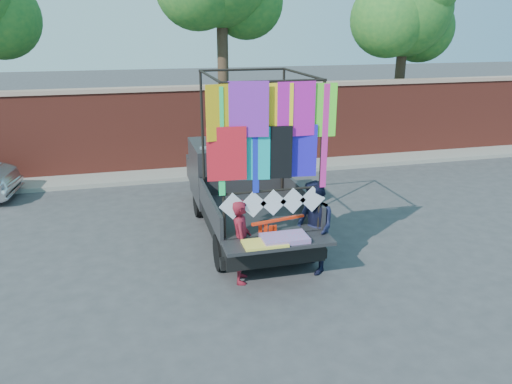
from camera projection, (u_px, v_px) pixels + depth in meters
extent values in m
plane|color=#38383A|center=(256.00, 265.00, 9.58)|extent=(90.00, 90.00, 0.00)
cube|color=maroon|center=(200.00, 130.00, 15.60)|extent=(30.00, 0.35, 2.50)
cube|color=#A18371|center=(199.00, 88.00, 15.19)|extent=(30.00, 0.45, 0.12)
cube|color=gray|center=(205.00, 172.00, 15.34)|extent=(30.00, 1.20, 0.12)
cylinder|color=#38281C|center=(223.00, 77.00, 16.46)|extent=(0.36, 0.36, 5.46)
sphere|color=#1C6324|center=(246.00, 2.00, 16.30)|extent=(2.40, 2.40, 2.40)
cylinder|color=#38281C|center=(399.00, 85.00, 18.15)|extent=(0.36, 0.36, 4.55)
sphere|color=#1C6324|center=(406.00, 9.00, 17.32)|extent=(3.20, 3.20, 3.20)
sphere|color=#1C6324|center=(420.00, 29.00, 18.10)|extent=(2.40, 2.40, 2.40)
sphere|color=#1C6324|center=(388.00, 19.00, 16.96)|extent=(2.60, 2.60, 2.60)
cylinder|color=black|center=(200.00, 202.00, 11.91)|extent=(0.23, 0.70, 0.70)
cylinder|color=black|center=(222.00, 252.00, 9.30)|extent=(0.23, 0.70, 0.70)
cylinder|color=black|center=(266.00, 196.00, 12.30)|extent=(0.23, 0.70, 0.70)
cylinder|color=black|center=(305.00, 243.00, 9.69)|extent=(0.23, 0.70, 0.70)
cube|color=black|center=(248.00, 214.00, 10.69)|extent=(1.80, 4.44, 0.32)
cube|color=black|center=(257.00, 214.00, 9.87)|extent=(1.90, 2.43, 0.11)
cube|color=black|center=(210.00, 207.00, 9.58)|extent=(0.06, 2.43, 0.48)
cube|color=black|center=(302.00, 199.00, 10.02)|extent=(0.06, 2.43, 0.48)
cube|color=black|center=(243.00, 185.00, 10.89)|extent=(1.90, 0.06, 0.48)
cube|color=black|center=(233.00, 170.00, 11.81)|extent=(1.90, 1.69, 1.32)
cube|color=#8C9EAD|center=(237.00, 157.00, 11.24)|extent=(1.69, 0.06, 0.58)
cube|color=#8C9EAD|center=(227.00, 153.00, 12.47)|extent=(1.69, 0.11, 0.74)
cube|color=black|center=(224.00, 168.00, 12.96)|extent=(1.85, 0.95, 0.58)
cube|color=black|center=(279.00, 243.00, 8.51)|extent=(1.90, 0.58, 0.06)
cube|color=black|center=(274.00, 258.00, 8.86)|extent=(1.95, 0.16, 0.19)
cylinder|color=black|center=(223.00, 164.00, 8.21)|extent=(0.05, 0.05, 2.64)
cylinder|color=black|center=(203.00, 136.00, 10.24)|extent=(0.05, 0.05, 2.64)
cylinder|color=black|center=(321.00, 158.00, 8.62)|extent=(0.05, 0.05, 2.64)
cylinder|color=black|center=(283.00, 132.00, 10.65)|extent=(0.05, 0.05, 2.64)
cylinder|color=black|center=(274.00, 81.00, 7.99)|extent=(1.80, 0.05, 0.05)
cylinder|color=black|center=(243.00, 70.00, 10.03)|extent=(1.80, 0.05, 0.05)
cylinder|color=black|center=(210.00, 76.00, 8.80)|extent=(0.05, 2.27, 0.05)
cylinder|color=black|center=(302.00, 74.00, 9.21)|extent=(0.05, 2.27, 0.05)
cylinder|color=black|center=(273.00, 190.00, 8.58)|extent=(1.80, 0.04, 0.04)
cube|color=yellow|center=(227.00, 113.00, 7.94)|extent=(0.65, 0.02, 0.90)
cube|color=purple|center=(251.00, 113.00, 7.99)|extent=(0.65, 0.02, 0.90)
cube|color=yellow|center=(274.00, 111.00, 8.13)|extent=(0.65, 0.02, 0.90)
cube|color=#D317B2|center=(298.00, 111.00, 8.18)|extent=(0.65, 0.02, 0.90)
cube|color=#55F82B|center=(320.00, 109.00, 8.31)|extent=(0.65, 0.02, 0.90)
cube|color=red|center=(228.00, 156.00, 8.12)|extent=(0.65, 0.02, 0.90)
cube|color=#0CB3B4|center=(251.00, 153.00, 8.25)|extent=(0.65, 0.02, 0.90)
cube|color=black|center=(275.00, 153.00, 8.31)|extent=(0.65, 0.02, 0.90)
cube|color=#2318D9|center=(296.00, 151.00, 8.44)|extent=(0.65, 0.02, 0.90)
cube|color=#1CE26C|center=(221.00, 143.00, 8.05)|extent=(0.11, 0.01, 1.80)
cube|color=#DE2594|center=(325.00, 137.00, 8.47)|extent=(0.11, 0.01, 1.80)
cube|color=#1729CF|center=(256.00, 141.00, 8.18)|extent=(0.11, 0.01, 1.80)
cube|color=white|center=(233.00, 206.00, 8.45)|extent=(0.48, 0.01, 0.48)
cube|color=white|center=(253.00, 204.00, 8.54)|extent=(0.48, 0.01, 0.48)
cube|color=white|center=(273.00, 203.00, 8.62)|extent=(0.48, 0.01, 0.48)
cube|color=white|center=(293.00, 201.00, 8.71)|extent=(0.48, 0.01, 0.48)
cube|color=white|center=(312.00, 199.00, 8.79)|extent=(0.48, 0.01, 0.48)
cube|color=#F8377F|center=(285.00, 238.00, 8.51)|extent=(0.79, 0.48, 0.08)
cube|color=#ECDB4A|center=(265.00, 243.00, 8.36)|extent=(0.74, 0.42, 0.04)
imported|color=maroon|center=(241.00, 241.00, 8.75)|extent=(0.48, 0.63, 1.55)
imported|color=black|center=(314.00, 228.00, 9.09)|extent=(0.75, 0.91, 1.73)
cube|color=#FF2E0D|center=(278.00, 220.00, 8.83)|extent=(1.02, 0.25, 0.04)
cube|color=#FF2E0D|center=(261.00, 239.00, 8.84)|extent=(0.07, 0.02, 0.60)
cube|color=#FF2E0D|center=(265.00, 240.00, 8.87)|extent=(0.07, 0.02, 0.60)
cube|color=#FF2E0D|center=(270.00, 240.00, 8.89)|extent=(0.07, 0.02, 0.60)
cube|color=#FF2E0D|center=(275.00, 241.00, 8.92)|extent=(0.07, 0.02, 0.60)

